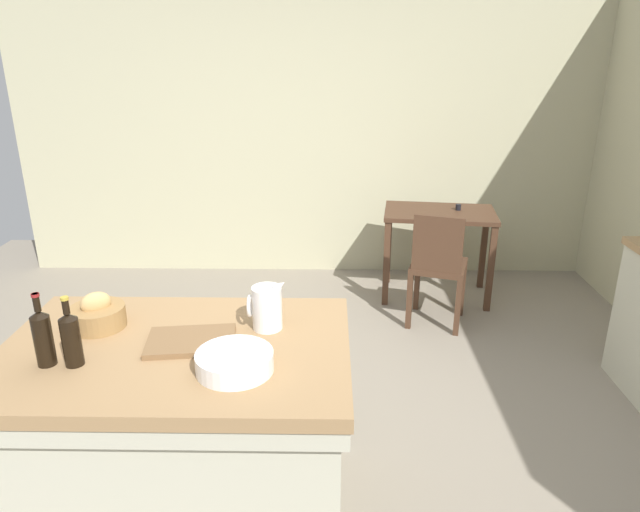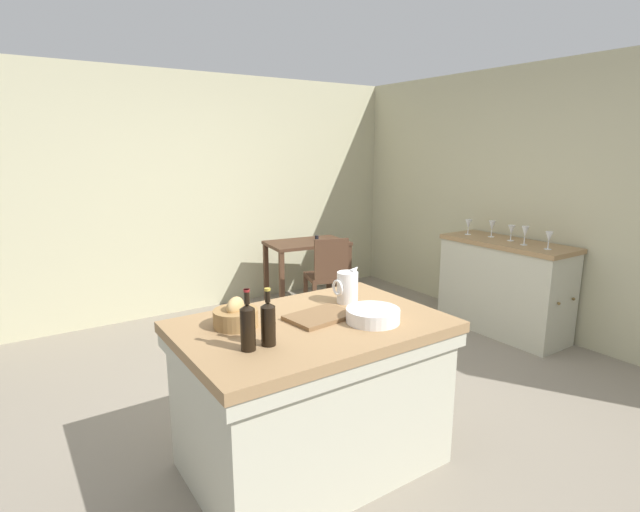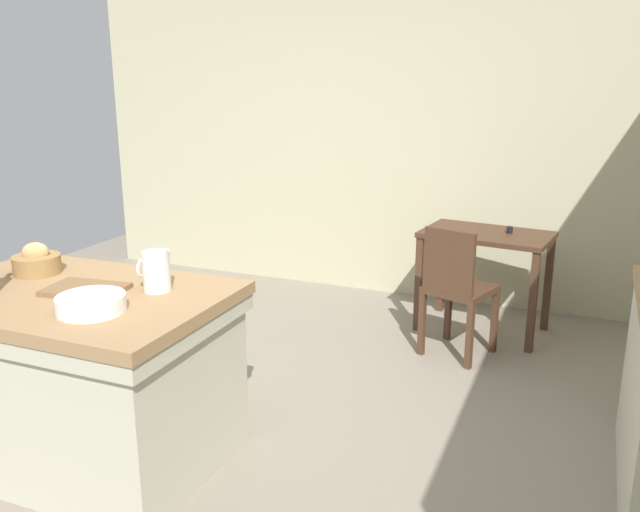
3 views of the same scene
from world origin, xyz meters
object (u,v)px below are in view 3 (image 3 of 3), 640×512
wooden_chair (456,287)px  cutting_board (86,289)px  bread_basket (37,262)px  island_table (80,370)px  wash_bowl (91,304)px  writing_desk (486,249)px  pitcher (156,270)px

wooden_chair → cutting_board: (-1.39, -1.93, 0.39)m
bread_basket → island_table: bearing=-23.9°
wooden_chair → wash_bowl: wash_bowl is taller
writing_desk → cutting_board: cutting_board is taller
island_table → wooden_chair: wooden_chair is taller
writing_desk → bread_basket: bread_basket is taller
wash_bowl → cutting_board: bearing=136.3°
wooden_chair → bread_basket: size_ratio=3.81×
bread_basket → wash_bowl: bearing=-28.2°
pitcher → cutting_board: bearing=-154.0°
island_table → bread_basket: 0.62m
wooden_chair → wash_bowl: size_ratio=3.06×
cutting_board → island_table: bearing=-162.9°
wash_bowl → pitcher: bearing=76.1°
cutting_board → wooden_chair: bearing=54.2°
wooden_chair → cutting_board: size_ratio=2.53×
writing_desk → cutting_board: bearing=-120.8°
island_table → wash_bowl: bearing=-33.5°
island_table → wash_bowl: (0.28, -0.18, 0.44)m
wooden_chair → pitcher: bearing=-121.4°
writing_desk → pitcher: bearing=-116.8°
writing_desk → wash_bowl: bearing=-115.3°
wash_bowl → cutting_board: (-0.21, 0.20, -0.03)m
wooden_chair → pitcher: 2.14m
pitcher → bread_basket: (-0.74, 0.00, -0.04)m
island_table → bread_basket: bread_basket is taller
wooden_chair → cutting_board: wooden_chair is taller
wooden_chair → cutting_board: 2.41m
wooden_chair → wash_bowl: (-1.17, -2.13, 0.42)m
wooden_chair → wash_bowl: 2.47m
bread_basket → cutting_board: size_ratio=0.66×
island_table → cutting_board: bearing=17.1°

